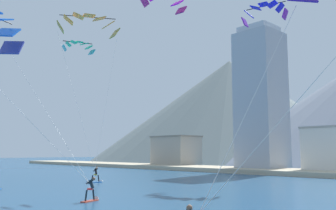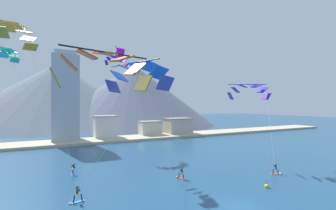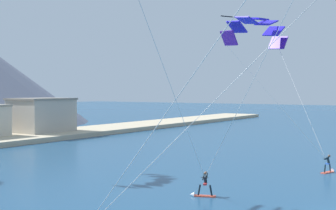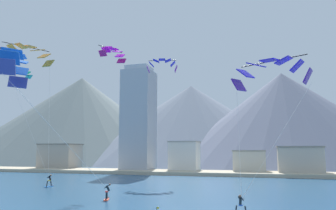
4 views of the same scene
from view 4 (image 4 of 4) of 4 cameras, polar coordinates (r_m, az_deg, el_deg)
The scene contains 18 objects.
kitesurfer_near_trail at distance 35.33m, azimuth -10.54°, elevation -15.08°, with size 0.98×1.77×1.72m.
kitesurfer_mid_center at distance 27.00m, azimuth 13.05°, elevation -17.38°, with size 1.78×0.89×1.66m.
kitesurfer_far_left at distance 49.82m, azimuth -19.82°, elevation -12.60°, with size 0.65×1.77×1.78m.
parafoil_kite_near_trail at distance 36.35m, azimuth -25.23°, elevation 6.42°, with size 10.83×8.72×13.36m.
parafoil_kite_mid_center at distance 35.45m, azimuth 17.36°, elevation 5.87°, with size 8.12×10.02×13.15m.
parafoil_kite_far_left at distance 58.43m, azimuth -23.08°, elevation 8.41°, with size 9.74×8.41×20.63m.
parafoil_kite_distant_high_outer at distance 57.52m, azimuth -24.51°, elevation 5.46°, with size 2.10×4.47×1.65m.
parafoil_kite_distant_low_drift at distance 50.18m, azimuth -9.55°, elevation 8.99°, with size 2.44×5.28×1.87m.
parafoil_kite_distant_mid_solo at distance 62.76m, azimuth -1.04°, elevation 7.18°, with size 5.95×2.58×2.50m.
shoreline_strip at distance 71.44m, azimuth 4.44°, elevation -11.66°, with size 180.00×10.00×0.70m, color #BCAD8E.
shore_building_harbour_front at distance 73.34m, azimuth 14.02°, elevation -9.62°, with size 6.96×4.95×5.11m.
shore_building_promenade_mid at distance 72.51m, azimuth 21.97°, elevation -8.98°, with size 8.85×6.91×5.92m.
shore_building_quay_east at distance 76.06m, azimuth 2.90°, elevation -9.00°, with size 6.67×5.78×7.18m.
shore_building_quay_west at distance 89.75m, azimuth -18.31°, elevation -8.58°, with size 9.70×6.82×6.77m.
highrise_tower at distance 79.06m, azimuth -5.14°, elevation -2.49°, with size 7.00×7.00×25.39m.
mountain_peak_west_ridge at distance 141.47m, azimuth 4.09°, elevation -3.26°, with size 101.97×101.97×33.14m.
mountain_peak_central_summit at distance 159.50m, azimuth -14.96°, elevation -2.38°, with size 107.70×107.70×39.57m.
mountain_peak_east_shoulder at distance 122.18m, azimuth 19.43°, elevation -2.20°, with size 86.52×86.52×32.62m.
Camera 4 is at (15.03, -20.89, 4.95)m, focal length 35.00 mm.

